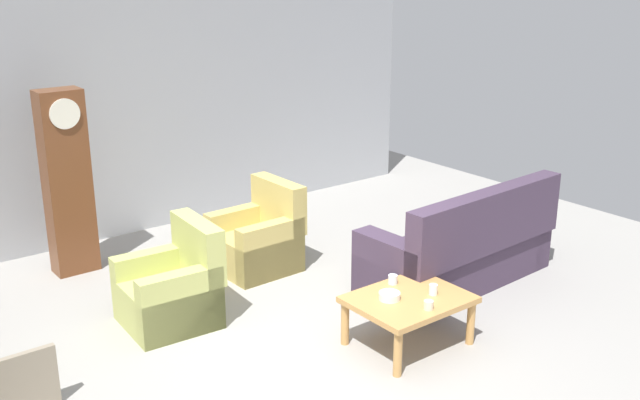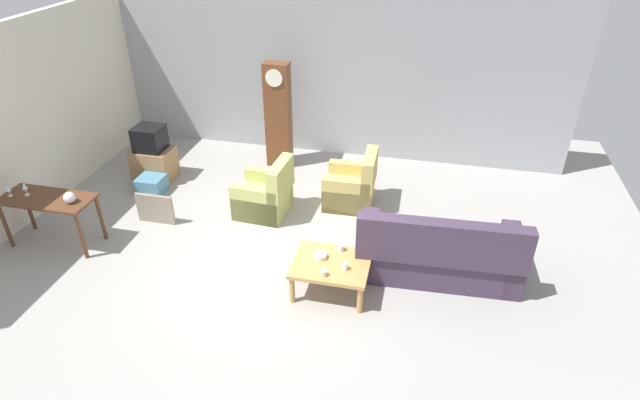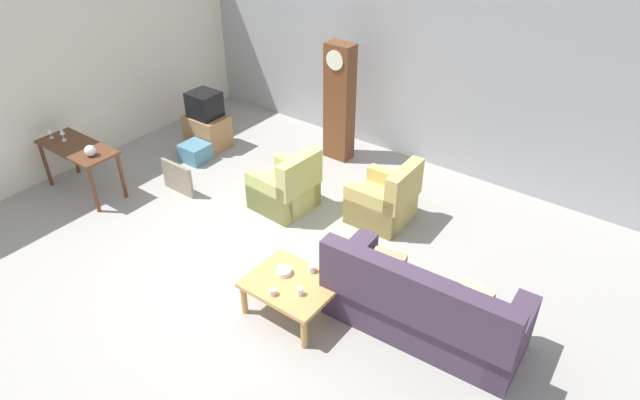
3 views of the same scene
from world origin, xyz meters
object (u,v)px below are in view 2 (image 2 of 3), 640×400
(tv_crt, at_px, (150,138))
(framed_picture_leaning, at_px, (155,209))
(console_table_dark, at_px, (48,204))
(bowl_white_stacked, at_px, (320,256))
(cup_blue_rimmed, at_px, (341,248))
(couch_floral, at_px, (438,254))
(glass_dome_cloche, at_px, (69,198))
(storage_box_blue, at_px, (152,185))
(wine_glass_tall, at_px, (8,189))
(wine_glass_mid, at_px, (25,187))
(coffee_table_wood, at_px, (331,267))
(cup_white_porcelain, at_px, (345,266))
(armchair_olive_near, at_px, (265,196))
(armchair_olive_far, at_px, (352,187))
(cup_cream_tall, at_px, (324,273))
(tv_stand_cabinet, at_px, (154,164))
(grandfather_clock, at_px, (278,116))

(tv_crt, height_order, framed_picture_leaning, tv_crt)
(console_table_dark, height_order, bowl_white_stacked, console_table_dark)
(cup_blue_rimmed, bearing_deg, couch_floral, 14.14)
(couch_floral, relative_size, glass_dome_cloche, 13.43)
(storage_box_blue, relative_size, wine_glass_tall, 2.59)
(framed_picture_leaning, height_order, wine_glass_tall, wine_glass_tall)
(bowl_white_stacked, height_order, wine_glass_mid, wine_glass_mid)
(console_table_dark, relative_size, wine_glass_tall, 7.87)
(couch_floral, bearing_deg, storage_box_blue, 166.18)
(coffee_table_wood, relative_size, cup_blue_rimmed, 11.76)
(cup_white_porcelain, height_order, wine_glass_tall, wine_glass_tall)
(armchair_olive_near, relative_size, wine_glass_mid, 4.57)
(coffee_table_wood, height_order, bowl_white_stacked, bowl_white_stacked)
(armchair_olive_far, height_order, cup_cream_tall, armchair_olive_far)
(armchair_olive_near, bearing_deg, wine_glass_mid, -153.96)
(armchair_olive_far, relative_size, cup_white_porcelain, 10.12)
(armchair_olive_far, relative_size, cup_cream_tall, 11.66)
(tv_stand_cabinet, height_order, cup_cream_tall, tv_stand_cabinet)
(wine_glass_tall, bearing_deg, tv_crt, 66.85)
(coffee_table_wood, bearing_deg, armchair_olive_far, 92.67)
(cup_cream_tall, bearing_deg, cup_white_porcelain, 36.70)
(tv_stand_cabinet, bearing_deg, console_table_dark, -101.48)
(tv_crt, xyz_separation_m, cup_blue_rimmed, (3.73, -1.96, -0.30))
(armchair_olive_far, distance_m, storage_box_blue, 3.40)
(tv_stand_cabinet, bearing_deg, glass_dome_cloche, -90.14)
(armchair_olive_far, height_order, tv_stand_cabinet, armchair_olive_far)
(framed_picture_leaning, distance_m, cup_cream_tall, 3.16)
(tv_stand_cabinet, xyz_separation_m, bowl_white_stacked, (3.50, -2.17, 0.19))
(storage_box_blue, distance_m, wine_glass_mid, 2.01)
(cup_cream_tall, bearing_deg, wine_glass_mid, 174.87)
(tv_stand_cabinet, xyz_separation_m, wine_glass_tall, (-0.93, -2.18, 0.59))
(couch_floral, relative_size, armchair_olive_far, 2.33)
(storage_box_blue, bearing_deg, cup_white_porcelain, -26.82)
(grandfather_clock, distance_m, tv_stand_cabinet, 2.35)
(cup_blue_rimmed, xyz_separation_m, wine_glass_mid, (-4.45, -0.15, 0.42))
(armchair_olive_near, distance_m, cup_cream_tall, 2.29)
(tv_crt, bearing_deg, wine_glass_tall, -113.15)
(tv_stand_cabinet, distance_m, wine_glass_mid, 2.32)
(framed_picture_leaning, distance_m, wine_glass_mid, 1.77)
(couch_floral, height_order, coffee_table_wood, couch_floral)
(tv_stand_cabinet, bearing_deg, couch_floral, -18.43)
(armchair_olive_far, relative_size, framed_picture_leaning, 1.53)
(framed_picture_leaning, bearing_deg, tv_stand_cabinet, 118.54)
(storage_box_blue, height_order, cup_cream_tall, cup_cream_tall)
(bowl_white_stacked, distance_m, wine_glass_mid, 4.23)
(bowl_white_stacked, bearing_deg, storage_box_blue, 152.89)
(glass_dome_cloche, height_order, cup_cream_tall, glass_dome_cloche)
(armchair_olive_near, distance_m, storage_box_blue, 2.10)
(tv_crt, height_order, cup_blue_rimmed, tv_crt)
(armchair_olive_far, height_order, cup_white_porcelain, armchair_olive_far)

